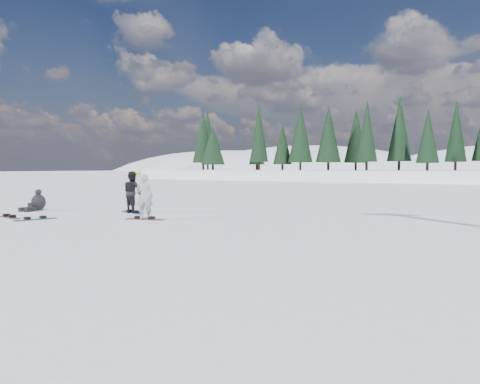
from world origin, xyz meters
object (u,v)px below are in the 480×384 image
snowboarder_man (132,192)px  seated_rider (37,202)px  snowboard_loose_b (9,217)px  snowboard_loose_a (35,219)px  gear_bag (33,206)px  snowboarder_woman (144,196)px

snowboarder_man → seated_rider: 4.60m
seated_rider → snowboarder_man: bearing=9.0°
snowboarder_man → seated_rider: size_ratio=1.50×
seated_rider → snowboard_loose_b: bearing=-63.8°
snowboard_loose_b → snowboard_loose_a: bearing=13.9°
snowboarder_man → seated_rider: snowboarder_man is taller
snowboarder_man → gear_bag: bearing=23.3°
snowboarder_woman → snowboard_loose_a: snowboarder_woman is taller
snowboarder_man → gear_bag: snowboarder_man is taller
snowboarder_woman → snowboard_loose_a: size_ratio=1.22×
snowboard_loose_b → gear_bag: bearing=143.4°
snowboarder_man → snowboard_loose_a: (-1.10, -3.76, -0.86)m
snowboarder_woman → gear_bag: 7.28m
gear_bag → snowboard_loose_b: 3.57m
seated_rider → snowboard_loose_a: bearing=-45.2°
snowboarder_woman → seated_rider: (-6.54, 0.08, -0.49)m
snowboarder_man → snowboard_loose_b: size_ratio=1.17×
gear_bag → snowboard_loose_a: size_ratio=0.30×
seated_rider → snowboard_loose_b: size_ratio=0.78×
seated_rider → gear_bag: size_ratio=2.60×
snowboarder_woman → snowboard_loose_b: bearing=-4.3°
snowboarder_woman → snowboard_loose_a: (-3.32, -2.18, -0.84)m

